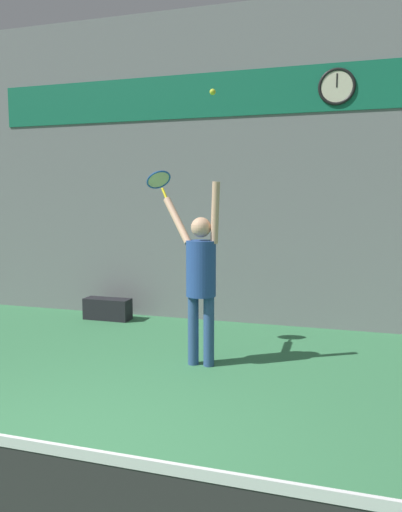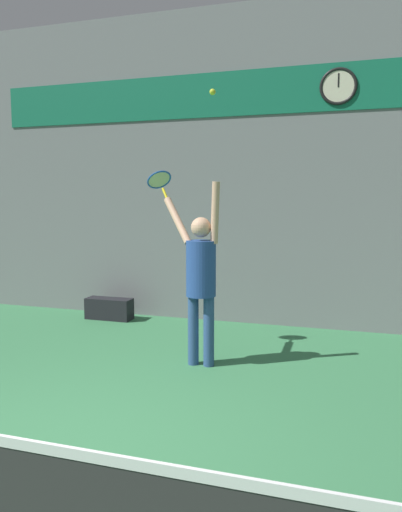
% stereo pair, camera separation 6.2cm
% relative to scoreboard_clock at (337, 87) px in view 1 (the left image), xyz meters
% --- Properties ---
extents(ground_plane, '(18.00, 18.00, 0.00)m').
position_rel_scoreboard_clock_xyz_m(ground_plane, '(-1.86, -4.73, -3.64)').
color(ground_plane, '#387A4C').
extents(back_wall, '(18.00, 0.10, 5.00)m').
position_rel_scoreboard_clock_xyz_m(back_wall, '(-1.86, 0.08, -1.14)').
color(back_wall, slate).
rests_on(back_wall, ground_plane).
extents(sponsor_banner, '(7.71, 0.02, 0.69)m').
position_rel_scoreboard_clock_xyz_m(sponsor_banner, '(-1.86, 0.02, -0.00)').
color(sponsor_banner, '#146B4C').
extents(scoreboard_clock, '(0.54, 0.05, 0.54)m').
position_rel_scoreboard_clock_xyz_m(scoreboard_clock, '(0.00, 0.00, 0.00)').
color(scoreboard_clock, beige).
extents(tennis_player, '(0.86, 0.55, 2.21)m').
position_rel_scoreboard_clock_xyz_m(tennis_player, '(-1.42, -2.16, -2.51)').
color(tennis_player, '#2D4C7F').
rests_on(tennis_player, ground_plane).
extents(tennis_racket, '(0.41, 0.42, 0.38)m').
position_rel_scoreboard_clock_xyz_m(tennis_racket, '(-2.13, -1.70, -1.40)').
color(tennis_racket, yellow).
extents(tennis_ball, '(0.07, 0.07, 0.07)m').
position_rel_scoreboard_clock_xyz_m(tennis_ball, '(-1.26, -2.21, -0.43)').
color(tennis_ball, '#CCDB2D').
extents(equipment_bag, '(0.78, 0.29, 0.35)m').
position_rel_scoreboard_clock_xyz_m(equipment_bag, '(-3.59, -0.42, -3.46)').
color(equipment_bag, black).
rests_on(equipment_bag, ground_plane).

